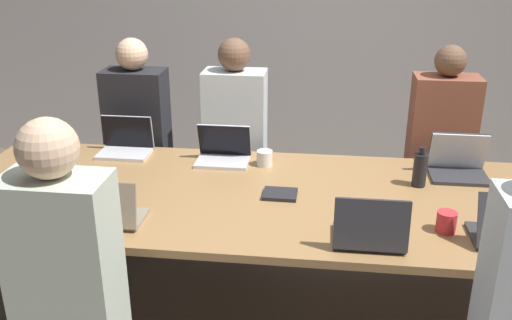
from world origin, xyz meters
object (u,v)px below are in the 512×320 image
object	(u,v)px
laptop_far_midleft	(224,151)
laptop_far_left	(126,143)
person_far_midleft	(236,147)
cup_far_midleft	(265,158)
laptop_near_midright	(370,232)
person_far_left	(139,146)
stapler	(349,209)
laptop_far_right	(458,163)
laptop_near_left	(106,211)
person_near_left	(69,294)
laptop_near_right	(510,230)
bottle_far_right	(420,169)
cup_near_left	(58,207)
cup_near_right	(446,222)
person_far_right	(438,156)

from	to	relation	value
laptop_far_midleft	laptop_far_left	world-z (taller)	laptop_far_left
person_far_midleft	cup_far_midleft	bearing A→B (deg)	-61.50
laptop_near_midright	person_far_left	size ratio (longest dim) A/B	0.22
laptop_near_midright	laptop_far_left	distance (m)	1.71
person_far_midleft	stapler	distance (m)	1.24
laptop_far_right	laptop_near_left	distance (m)	1.92
laptop_far_right	person_far_left	distance (m)	2.03
laptop_near_midright	laptop_near_left	world-z (taller)	laptop_near_midright
person_near_left	laptop_near_right	distance (m)	1.87
laptop_far_right	bottle_far_right	world-z (taller)	laptop_far_right
person_near_left	laptop_near_midright	bearing A→B (deg)	-160.03
laptop_far_right	cup_near_left	distance (m)	2.14
person_far_left	stapler	world-z (taller)	person_far_left
laptop_far_left	cup_far_midleft	bearing A→B (deg)	-6.30
person_far_midleft	person_far_left	world-z (taller)	person_far_midleft
bottle_far_right	cup_near_right	distance (m)	0.51
person_far_right	person_near_left	xyz separation A→B (m)	(-1.71, -1.76, 0.02)
bottle_far_right	person_near_left	bearing A→B (deg)	-143.30
person_far_left	cup_near_left	bearing A→B (deg)	-91.43
stapler	bottle_far_right	bearing A→B (deg)	31.14
person_far_right	cup_near_left	bearing A→B (deg)	-148.73
person_far_right	stapler	size ratio (longest dim) A/B	8.90
person_far_midleft	cup_far_midleft	size ratio (longest dim) A/B	15.22
laptop_far_midleft	laptop_near_left	xyz separation A→B (m)	(-0.41, -0.84, 0.00)
person_far_left	laptop_far_left	bearing A→B (deg)	-85.76
person_far_midleft	person_far_right	size ratio (longest dim) A/B	1.01
cup_far_midleft	bottle_far_right	world-z (taller)	bottle_far_right
cup_near_right	person_near_left	bearing A→B (deg)	-158.50
person_near_left	laptop_far_left	bearing A→B (deg)	-80.33
cup_near_left	cup_far_midleft	bearing A→B (deg)	38.95
bottle_far_right	cup_far_midleft	bearing A→B (deg)	167.84
laptop_far_right	person_near_left	xyz separation A→B (m)	(-1.72, -1.28, -0.12)
laptop_far_left	person_far_left	distance (m)	0.33
laptop_far_right	person_far_right	xyz separation A→B (m)	(-0.01, 0.48, -0.15)
cup_near_left	bottle_far_right	bearing A→B (deg)	17.51
laptop_far_left	cup_near_left	bearing A→B (deg)	-93.46
bottle_far_right	person_far_left	bearing A→B (deg)	161.62
person_far_midleft	cup_near_left	world-z (taller)	person_far_midleft
laptop_near_left	laptop_near_right	world-z (taller)	laptop_near_right
cup_far_midleft	stapler	size ratio (longest dim) A/B	0.59
laptop_far_left	person_far_left	size ratio (longest dim) A/B	0.22
cup_far_midleft	person_far_right	xyz separation A→B (m)	(1.08, 0.47, -0.12)
laptop_far_right	cup_near_left	bearing A→B (deg)	-159.94
person_far_right	laptop_near_right	size ratio (longest dim) A/B	4.52
person_far_left	laptop_near_left	world-z (taller)	person_far_left
laptop_far_right	cup_near_right	size ratio (longest dim) A/B	3.21
cup_far_midleft	laptop_near_right	size ratio (longest dim) A/B	0.30
cup_far_midleft	laptop_near_midright	bearing A→B (deg)	-57.44
stapler	laptop_near_midright	bearing A→B (deg)	-89.64
laptop_far_right	laptop_far_midleft	bearing A→B (deg)	178.18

